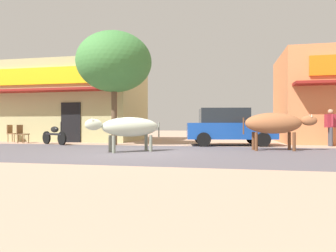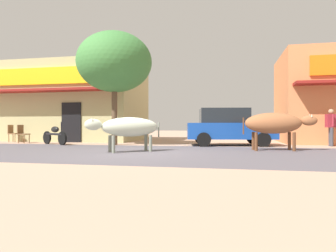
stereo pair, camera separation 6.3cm
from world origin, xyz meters
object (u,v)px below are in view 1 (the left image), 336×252
(parked_hatchback_car, at_px, (228,127))
(roadside_tree, at_px, (114,62))
(cow_far_dark, at_px, (275,124))
(pedestrian_by_shop, at_px, (330,125))
(parked_motorcycle, at_px, (54,135))
(cafe_chair_near_tree, at_px, (12,132))
(cafe_chair_by_doorway, at_px, (22,133))
(cow_near_brown, at_px, (128,127))

(parked_hatchback_car, bearing_deg, roadside_tree, -171.28)
(cow_far_dark, bearing_deg, pedestrian_by_shop, 46.46)
(parked_motorcycle, xyz_separation_m, pedestrian_by_shop, (12.19, 1.40, 0.46))
(parked_hatchback_car, relative_size, cafe_chair_near_tree, 4.39)
(cafe_chair_by_doorway, bearing_deg, cow_far_dark, -10.16)
(cow_far_dark, height_order, pedestrian_by_shop, pedestrian_by_shop)
(parked_hatchback_car, distance_m, pedestrian_by_shop, 4.32)
(parked_hatchback_car, distance_m, parked_motorcycle, 7.97)
(parked_hatchback_car, relative_size, cow_near_brown, 1.79)
(cow_near_brown, bearing_deg, cafe_chair_by_doorway, 151.72)
(pedestrian_by_shop, distance_m, cafe_chair_near_tree, 15.63)
(pedestrian_by_shop, xyz_separation_m, cafe_chair_by_doorway, (-14.46, -0.68, -0.42))
(roadside_tree, distance_m, cow_near_brown, 4.78)
(cow_far_dark, height_order, cafe_chair_by_doorway, cow_far_dark)
(cow_near_brown, relative_size, cafe_chair_by_doorway, 2.45)
(cow_far_dark, relative_size, cafe_chair_near_tree, 2.80)
(cow_far_dark, relative_size, cafe_chair_by_doorway, 2.80)
(cow_far_dark, xyz_separation_m, pedestrian_by_shop, (2.65, 2.79, -0.03))
(parked_hatchback_car, bearing_deg, cafe_chair_by_doorway, -177.86)
(parked_motorcycle, bearing_deg, cafe_chair_by_doorway, 162.16)
(cow_near_brown, bearing_deg, roadside_tree, 118.80)
(cow_near_brown, height_order, cafe_chair_near_tree, cow_near_brown)
(parked_hatchback_car, xyz_separation_m, parked_motorcycle, (-7.88, -1.11, -0.37))
(pedestrian_by_shop, bearing_deg, parked_hatchback_car, -176.04)
(cafe_chair_near_tree, bearing_deg, parked_motorcycle, -23.07)
(cafe_chair_near_tree, bearing_deg, cow_far_dark, -12.38)
(roadside_tree, height_order, cafe_chair_by_doorway, roadside_tree)
(cafe_chair_near_tree, distance_m, cafe_chair_by_doorway, 1.38)
(cafe_chair_near_tree, xyz_separation_m, cafe_chair_by_doorway, (1.16, -0.73, 0.00))
(roadside_tree, height_order, cow_near_brown, roadside_tree)
(cow_far_dark, height_order, cafe_chair_near_tree, cow_far_dark)
(cafe_chair_near_tree, height_order, cafe_chair_by_doorway, same)
(roadside_tree, height_order, cow_far_dark, roadside_tree)
(cow_near_brown, bearing_deg, parked_motorcycle, 147.24)
(parked_motorcycle, xyz_separation_m, cow_far_dark, (9.54, -1.39, 0.49))
(cow_near_brown, height_order, cafe_chair_by_doorway, cow_near_brown)
(parked_motorcycle, height_order, cafe_chair_by_doorway, parked_motorcycle)
(cafe_chair_by_doorway, bearing_deg, parked_motorcycle, -17.84)
(cow_far_dark, distance_m, cafe_chair_by_doorway, 12.00)
(roadside_tree, bearing_deg, cow_near_brown, -61.20)
(roadside_tree, relative_size, parked_hatchback_car, 1.27)
(cow_far_dark, xyz_separation_m, cafe_chair_near_tree, (-12.97, 2.85, -0.45))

